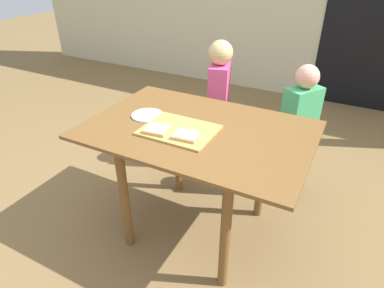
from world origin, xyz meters
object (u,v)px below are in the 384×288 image
cutting_board (179,130)px  plate_white_left (148,115)px  child_right (298,126)px  pizza_slice_near_left (157,130)px  pizza_slice_near_right (187,136)px  child_left (219,97)px  dining_table (198,146)px

cutting_board → plate_white_left: 0.27m
child_right → plate_white_left: bearing=-138.2°
pizza_slice_near_left → child_right: bearing=54.6°
pizza_slice_near_right → plate_white_left: bearing=157.6°
pizza_slice_near_left → child_left: (-0.04, 0.93, -0.16)m
cutting_board → child_left: 0.87m
pizza_slice_near_right → child_left: child_left is taller
pizza_slice_near_right → cutting_board: bearing=143.5°
cutting_board → child_left: child_left is taller
cutting_board → child_right: (0.51, 0.77, -0.21)m
dining_table → child_right: size_ratio=1.26×
plate_white_left → dining_table: bearing=-0.5°
plate_white_left → child_left: 0.79m
plate_white_left → child_right: bearing=41.8°
cutting_board → child_right: child_right is taller
cutting_board → pizza_slice_near_right: size_ratio=2.80×
cutting_board → pizza_slice_near_left: size_ratio=2.80×
dining_table → child_right: (0.43, 0.69, -0.08)m
cutting_board → pizza_slice_near_left: (-0.09, -0.08, 0.02)m
pizza_slice_near_right → pizza_slice_near_left: 0.18m
dining_table → plate_white_left: (-0.34, 0.00, 0.12)m
dining_table → plate_white_left: size_ratio=6.61×
child_left → child_right: bearing=-7.3°
dining_table → pizza_slice_near_right: (0.00, -0.14, 0.14)m
pizza_slice_near_right → child_right: size_ratio=0.14×
pizza_slice_near_right → child_right: (0.43, 0.83, -0.22)m
cutting_board → child_left: size_ratio=0.37×
cutting_board → plate_white_left: (-0.26, 0.08, -0.00)m
cutting_board → pizza_slice_near_right: pizza_slice_near_right is taller
cutting_board → pizza_slice_near_right: 0.10m
plate_white_left → child_right: 1.05m
pizza_slice_near_right → child_right: child_right is taller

